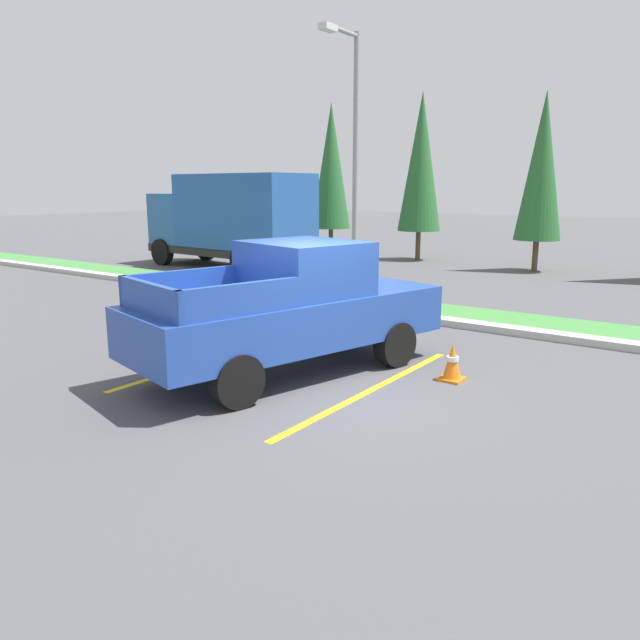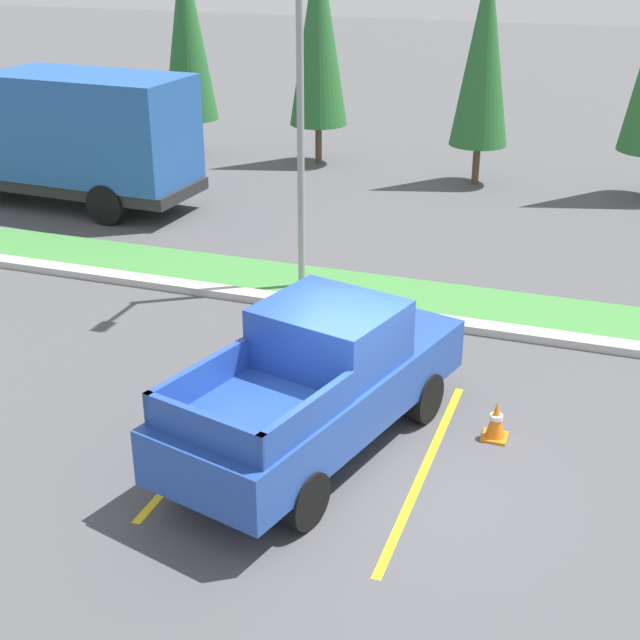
# 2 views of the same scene
# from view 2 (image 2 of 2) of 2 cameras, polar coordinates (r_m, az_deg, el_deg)

# --- Properties ---
(ground_plane) EXTENTS (120.00, 120.00, 0.00)m
(ground_plane) POSITION_cam_2_polar(r_m,az_deg,el_deg) (12.36, 3.22, -9.54)
(ground_plane) COLOR #4C4C4F
(parking_line_near) EXTENTS (0.12, 4.80, 0.01)m
(parking_line_near) POSITION_cam_2_polar(r_m,az_deg,el_deg) (13.33, -6.47, -6.91)
(parking_line_near) COLOR yellow
(parking_line_near) RESTS_ON ground
(parking_line_far) EXTENTS (0.12, 4.80, 0.01)m
(parking_line_far) POSITION_cam_2_polar(r_m,az_deg,el_deg) (12.46, 6.69, -9.36)
(parking_line_far) COLOR yellow
(parking_line_far) RESTS_ON ground
(curb_strip) EXTENTS (56.00, 0.40, 0.15)m
(curb_strip) POSITION_cam_2_polar(r_m,az_deg,el_deg) (16.61, 8.14, -0.19)
(curb_strip) COLOR #B2B2AD
(curb_strip) RESTS_ON ground
(grass_median) EXTENTS (56.00, 1.80, 0.06)m
(grass_median) POSITION_cam_2_polar(r_m,az_deg,el_deg) (17.62, 8.88, 1.06)
(grass_median) COLOR #42843D
(grass_median) RESTS_ON ground
(pickup_truck_main) EXTENTS (3.15, 5.53, 2.10)m
(pickup_truck_main) POSITION_cam_2_polar(r_m,az_deg,el_deg) (12.32, -0.01, -3.96)
(pickup_truck_main) COLOR black
(pickup_truck_main) RESTS_ON ground
(cargo_truck_distant) EXTENTS (6.91, 2.79, 3.40)m
(cargo_truck_distant) POSITION_cam_2_polar(r_m,az_deg,el_deg) (24.14, -15.54, 11.30)
(cargo_truck_distant) COLOR black
(cargo_truck_distant) RESTS_ON ground
(street_light) EXTENTS (0.24, 1.49, 6.51)m
(street_light) POSITION_cam_2_polar(r_m,az_deg,el_deg) (17.03, -1.47, 13.81)
(street_light) COLOR gray
(street_light) RESTS_ON ground
(cypress_tree_leftmost) EXTENTS (1.69, 1.69, 6.49)m
(cypress_tree_leftmost) POSITION_cam_2_polar(r_m,az_deg,el_deg) (28.63, -8.49, 17.79)
(cypress_tree_leftmost) COLOR brown
(cypress_tree_leftmost) RESTS_ON ground
(cypress_tree_left_inner) EXTENTS (1.73, 1.73, 6.66)m
(cypress_tree_left_inner) POSITION_cam_2_polar(r_m,az_deg,el_deg) (27.38, -0.10, 17.96)
(cypress_tree_left_inner) COLOR brown
(cypress_tree_left_inner) RESTS_ON ground
(cypress_tree_center) EXTENTS (1.61, 1.61, 6.18)m
(cypress_tree_center) POSITION_cam_2_polar(r_m,az_deg,el_deg) (25.46, 10.42, 16.49)
(cypress_tree_center) COLOR brown
(cypress_tree_center) RESTS_ON ground
(traffic_cone) EXTENTS (0.36, 0.36, 0.60)m
(traffic_cone) POSITION_cam_2_polar(r_m,az_deg,el_deg) (13.14, 11.16, -6.30)
(traffic_cone) COLOR orange
(traffic_cone) RESTS_ON ground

